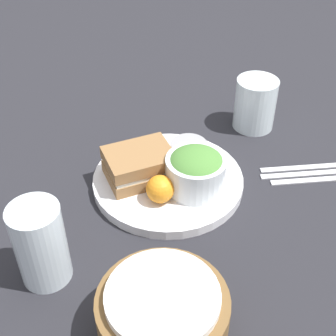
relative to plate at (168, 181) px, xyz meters
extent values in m
plane|color=#232328|center=(0.00, 0.00, -0.01)|extent=(4.00, 4.00, 0.00)
cylinder|color=silver|center=(0.00, 0.00, 0.00)|extent=(0.26, 0.26, 0.02)
cube|color=olive|center=(0.05, 0.00, 0.02)|extent=(0.14, 0.12, 0.02)
cube|color=silver|center=(0.05, 0.00, 0.03)|extent=(0.13, 0.12, 0.01)
cube|color=olive|center=(0.05, 0.00, 0.05)|extent=(0.14, 0.12, 0.02)
cylinder|color=white|center=(-0.05, 0.02, 0.04)|extent=(0.10, 0.10, 0.06)
ellipsoid|color=#4C8438|center=(-0.05, 0.02, 0.06)|extent=(0.09, 0.09, 0.04)
cylinder|color=#99999E|center=(-0.04, -0.06, 0.02)|extent=(0.07, 0.07, 0.03)
sphere|color=orange|center=(0.01, 0.06, 0.03)|extent=(0.05, 0.05, 0.05)
cylinder|color=silver|center=(0.17, 0.20, 0.06)|extent=(0.07, 0.07, 0.13)
cylinder|color=brown|center=(0.00, 0.29, 0.03)|extent=(0.17, 0.17, 0.07)
cylinder|color=white|center=(0.00, 0.29, 0.07)|extent=(0.14, 0.14, 0.01)
cube|color=silver|center=(-0.26, -0.05, -0.01)|extent=(0.18, 0.04, 0.01)
cube|color=silver|center=(-0.26, -0.03, -0.01)|extent=(0.19, 0.04, 0.01)
cube|color=silver|center=(-0.26, -0.02, -0.01)|extent=(0.16, 0.03, 0.01)
cylinder|color=silver|center=(-0.17, -0.19, 0.04)|extent=(0.08, 0.08, 0.10)
camera|label=1|loc=(-0.01, 0.62, 0.54)|focal=50.00mm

